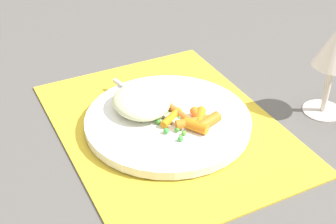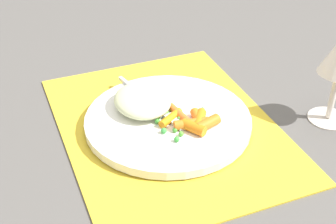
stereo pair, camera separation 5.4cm
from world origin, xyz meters
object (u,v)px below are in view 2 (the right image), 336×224
plate (168,121)px  fork (157,107)px  rice_mound (142,100)px  carrot_portion (193,121)px

plate → fork: bearing=-165.8°
rice_mound → fork: 0.03m
rice_mound → fork: bearing=67.0°
plate → rice_mound: bearing=-143.6°
fork → plate: bearing=14.2°
fork → carrot_portion: bearing=29.0°
plate → rice_mound: (-0.04, -0.03, 0.02)m
carrot_portion → fork: bearing=-151.0°
rice_mound → carrot_portion: size_ratio=1.16×
plate → carrot_portion: size_ratio=2.89×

